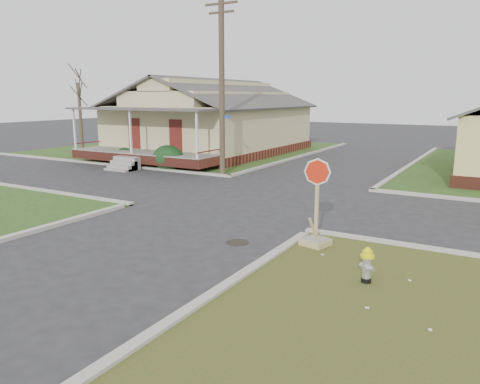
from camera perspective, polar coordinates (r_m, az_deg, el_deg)
The scene contains 11 objects.
ground at distance 14.72m, azimuth -6.75°, elevation -4.32°, with size 120.00×120.00×0.00m, color #29292C.
verge_far_left at distance 36.58m, azimuth -6.26°, elevation 5.26°, with size 19.00×19.00×0.05m, color #284A1A.
curbs at distance 18.84m, azimuth 2.36°, elevation -0.73°, with size 80.00×40.00×0.12m, color #B1AC9F, non-canonical shape.
manhole at distance 13.15m, azimuth -0.31°, elevation -6.16°, with size 0.64×0.64×0.01m, color black.
corner_house at distance 33.61m, azimuth -3.51°, elevation 8.61°, with size 10.10×15.50×5.30m.
utility_pole at distance 23.89m, azimuth -2.24°, elevation 13.13°, with size 1.80×0.28×9.00m.
tree_far_left at distance 35.35m, azimuth -18.87°, elevation 8.52°, with size 0.22×0.22×4.90m, color #3E3123.
fire_hydrant at distance 10.56m, azimuth 15.23°, elevation -8.34°, with size 0.30×0.30×0.80m.
stop_sign at distance 12.80m, azimuth 9.24°, elevation -4.21°, with size 0.68×0.66×2.38m.
hedge_left at distance 29.18m, azimuth -13.88°, elevation 4.42°, with size 1.29×1.05×0.98m, color #123216.
hedge_right at distance 26.28m, azimuth -8.77°, elevation 4.14°, with size 1.62×1.33×1.24m, color #123216.
Camera 1 is at (8.53, -11.31, 4.02)m, focal length 35.00 mm.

